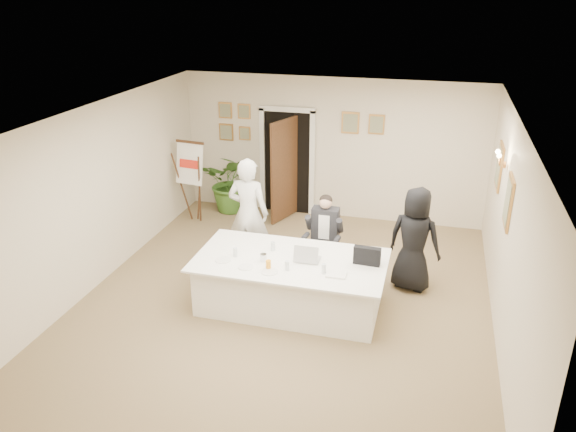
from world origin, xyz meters
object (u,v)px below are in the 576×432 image
Objects in this scene: conference_table at (290,282)px; standing_man at (248,213)px; laptop at (308,251)px; seated_man at (324,234)px; paper_stack at (336,275)px; laptop_bag at (367,256)px; oj_glass at (268,265)px; potted_palm at (233,182)px; steel_jug at (263,258)px; flip_chart at (194,186)px; standing_woman at (414,239)px.

conference_table is 1.47× the size of standing_man.
standing_man is 5.09× the size of laptop.
paper_stack is at bearing -67.97° from seated_man.
paper_stack is at bearing -125.77° from laptop_bag.
seated_man is at bearing 72.47° from oj_glass.
potted_palm is at bearing 117.21° from oj_glass.
seated_man reaches higher than laptop_bag.
standing_man is at bearing -63.43° from potted_palm.
seated_man is 1.30m from standing_man.
steel_jug reaches higher than paper_stack.
flip_chart is 4.61m from standing_woman.
oj_glass reaches higher than paper_stack.
potted_palm is at bearing 138.03° from laptop_bag.
laptop is at bearing 141.17° from standing_man.
oj_glass is 0.25m from steel_jug.
standing_woman is at bearing 58.92° from laptop_bag.
laptop_bag reaches higher than steel_jug.
standing_woman is (2.70, -0.10, -0.11)m from standing_man.
laptop is 2.83× the size of oj_glass.
steel_jug is at bearing -162.27° from laptop.
potted_palm is (-1.10, 2.20, -0.30)m from standing_man.
standing_man is 1.13× the size of standing_woman.
seated_man reaches higher than paper_stack.
oj_glass reaches higher than conference_table.
conference_table is 1.23m from seated_man.
flip_chart reaches higher than potted_palm.
flip_chart is at bearing 135.69° from conference_table.
laptop_bag is (0.82, -1.04, 0.23)m from seated_man.
standing_woman is 4.45m from potted_palm.
potted_palm is at bearing -61.93° from standing_man.
flip_chart is 12.51× the size of oj_glass.
laptop reaches higher than oj_glass.
standing_woman is at bearing -19.85° from flip_chart.
standing_man is at bearing -41.80° from flip_chart.
laptop is at bearing -41.17° from flip_chart.
seated_man is 1.34m from laptop_bag.
standing_woman is 1.08m from laptop_bag.
paper_stack is (-0.35, -0.44, -0.12)m from laptop_bag.
oj_glass is (-0.48, -1.53, 0.16)m from seated_man.
laptop is 0.64m from steel_jug.
steel_jug is at bearing -50.06° from flip_chart.
paper_stack is (1.74, -1.44, -0.15)m from standing_man.
flip_chart reaches higher than laptop_bag.
laptop is 0.63m from oj_glass.
laptop is (1.26, -1.07, -0.02)m from standing_man.
conference_table is 3.95m from potted_palm.
oj_glass is at bearing -156.24° from laptop_bag.
flip_chart is at bearing -126.25° from potted_palm.
laptop reaches higher than steel_jug.
laptop reaches higher than conference_table.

